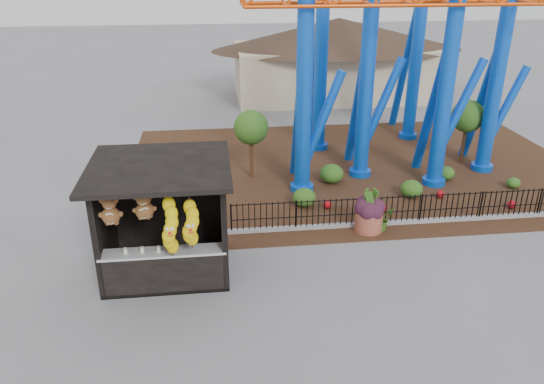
{
  "coord_description": "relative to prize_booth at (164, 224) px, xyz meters",
  "views": [
    {
      "loc": [
        -1.67,
        -11.44,
        7.77
      ],
      "look_at": [
        -0.13,
        1.5,
        2.0
      ],
      "focal_mm": 35.0,
      "sensor_mm": 36.0,
      "label": 1
    }
  ],
  "objects": [
    {
      "name": "picket_fence",
      "position": [
        7.9,
        2.08,
        -1.02
      ],
      "size": [
        12.2,
        0.06,
        1.0
      ],
      "primitive_type": null,
      "color": "black",
      "rests_on": "ground"
    },
    {
      "name": "pavilion",
      "position": [
        9.0,
        19.08,
        1.55
      ],
      "size": [
        15.0,
        15.0,
        4.8
      ],
      "color": "#BFAD8C",
      "rests_on": "ground"
    },
    {
      "name": "curb",
      "position": [
        7.0,
        2.08,
        -1.46
      ],
      "size": [
        18.0,
        0.18,
        0.12
      ],
      "primitive_type": "cube",
      "color": "gray",
      "rests_on": "ground"
    },
    {
      "name": "ground",
      "position": [
        3.0,
        -0.92,
        -1.52
      ],
      "size": [
        120.0,
        120.0,
        0.0
      ],
      "primitive_type": "plane",
      "color": "slate",
      "rests_on": "ground"
    },
    {
      "name": "landscaping",
      "position": [
        7.02,
        4.66,
        -1.2
      ],
      "size": [
        8.54,
        3.52,
        0.71
      ],
      "color": "#2B5318",
      "rests_on": "mulch_bed"
    },
    {
      "name": "planter_foliage",
      "position": [
        6.02,
        1.78,
        -0.54
      ],
      "size": [
        0.7,
        0.7,
        0.64
      ],
      "primitive_type": "ellipsoid",
      "color": "#321423",
      "rests_on": "terracotta_planter"
    },
    {
      "name": "terracotta_planter",
      "position": [
        6.02,
        1.78,
        -1.19
      ],
      "size": [
        0.97,
        0.97,
        0.65
      ],
      "primitive_type": "cylinder",
      "rotation": [
        0.0,
        0.0,
        0.13
      ],
      "color": "#9C4B39",
      "rests_on": "ground"
    },
    {
      "name": "mulch_bed",
      "position": [
        7.0,
        7.08,
        -1.51
      ],
      "size": [
        18.0,
        12.0,
        0.02
      ],
      "primitive_type": "cube",
      "color": "#331E11",
      "rests_on": "ground"
    },
    {
      "name": "potted_plant",
      "position": [
        6.42,
        1.78,
        -1.11
      ],
      "size": [
        0.91,
        0.85,
        0.81
      ],
      "primitive_type": "imported",
      "rotation": [
        0.0,
        0.0,
        0.38
      ],
      "color": "#265117",
      "rests_on": "ground"
    },
    {
      "name": "prize_booth",
      "position": [
        0.0,
        0.0,
        0.0
      ],
      "size": [
        3.5,
        3.4,
        3.12
      ],
      "color": "black",
      "rests_on": "ground"
    }
  ]
}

